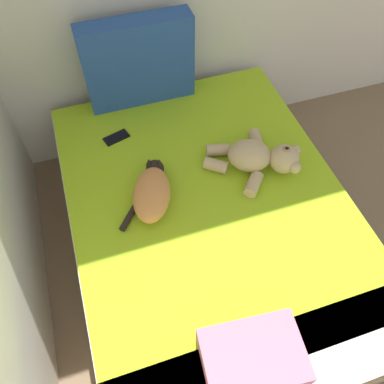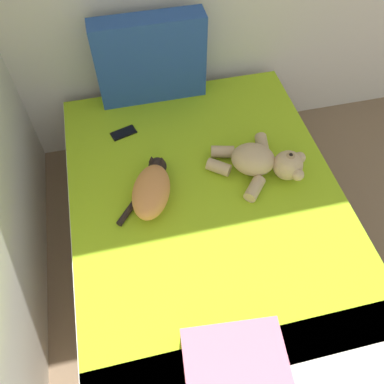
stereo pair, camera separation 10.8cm
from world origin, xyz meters
name	(u,v)px [view 1 (the left image)]	position (x,y,z in m)	size (l,w,h in m)	color
bed	(208,228)	(0.98, 3.22, 0.26)	(1.49, 2.03, 0.53)	#9E7A56
patterned_cushion	(139,62)	(0.85, 4.13, 0.80)	(0.66, 0.15, 0.53)	#264C99
cat	(152,192)	(0.70, 3.32, 0.60)	(0.35, 0.42, 0.15)	#D18447
teddy_bear	(259,157)	(1.32, 3.37, 0.60)	(0.53, 0.44, 0.17)	tan
cell_phone	(116,137)	(0.61, 3.83, 0.53)	(0.16, 0.11, 0.01)	black
throw_pillow	(253,357)	(0.88, 2.42, 0.58)	(0.40, 0.28, 0.11)	#D1728C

